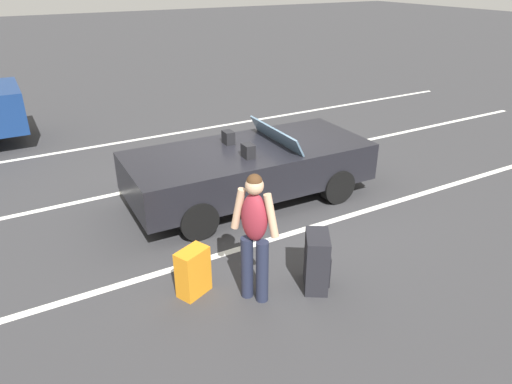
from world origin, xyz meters
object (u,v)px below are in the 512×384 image
Objects in this scene: convertible_car at (260,165)px; suitcase_large_black at (317,262)px; suitcase_medium_bright at (193,272)px; traveler_person at (254,232)px.

convertible_car is 2.70m from suitcase_large_black.
suitcase_large_black is 1.19× the size of suitcase_medium_bright.
convertible_car is 2.85m from traveler_person.
suitcase_large_black is 0.98m from traveler_person.
convertible_car is 5.65× the size of suitcase_large_black.
convertible_car reaches higher than suitcase_large_black.
traveler_person is (0.61, -0.45, 0.62)m from suitcase_medium_bright.
traveler_person reaches higher than suitcase_medium_bright.
suitcase_large_black is (-0.68, -2.60, -0.22)m from convertible_car.
traveler_person is at bearing -150.55° from suitcase_medium_bright.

